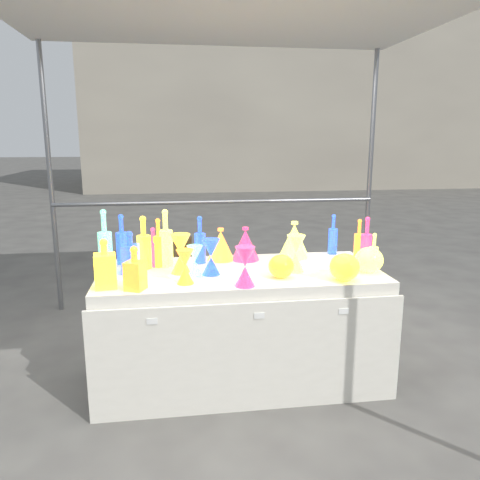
{
  "coord_description": "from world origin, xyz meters",
  "views": [
    {
      "loc": [
        -0.41,
        -2.89,
        1.59
      ],
      "look_at": [
        0.0,
        0.0,
        0.95
      ],
      "focal_mm": 35.0,
      "sensor_mm": 36.0,
      "label": 1
    }
  ],
  "objects": [
    {
      "name": "ground",
      "position": [
        0.0,
        0.0,
        0.0
      ],
      "size": [
        80.0,
        80.0,
        0.0
      ],
      "primitive_type": "plane",
      "color": "slate",
      "rests_on": "ground"
    },
    {
      "name": "display_table",
      "position": [
        0.0,
        -0.01,
        0.37
      ],
      "size": [
        1.84,
        0.83,
        0.75
      ],
      "color": "white",
      "rests_on": "ground"
    },
    {
      "name": "background_building",
      "position": [
        4.0,
        14.0,
        3.0
      ],
      "size": [
        14.0,
        6.0,
        6.0
      ],
      "primitive_type": "cube",
      "color": "#B1A893",
      "rests_on": "ground"
    },
    {
      "name": "cardboard_box_closed",
      "position": [
        -0.5,
        2.72,
        0.19
      ],
      "size": [
        0.59,
        0.47,
        0.39
      ],
      "primitive_type": "cube",
      "rotation": [
        0.0,
        0.0,
        -0.16
      ],
      "color": "olive",
      "rests_on": "ground"
    },
    {
      "name": "cardboard_box_flat",
      "position": [
        0.09,
        2.72,
        0.03
      ],
      "size": [
        0.78,
        0.67,
        0.06
      ],
      "primitive_type": "cube",
      "rotation": [
        0.0,
        0.0,
        0.35
      ],
      "color": "olive",
      "rests_on": "ground"
    },
    {
      "name": "bottle_1",
      "position": [
        -0.77,
        0.27,
        0.92
      ],
      "size": [
        0.11,
        0.11,
        0.34
      ],
      "primitive_type": null,
      "rotation": [
        0.0,
        0.0,
        -0.44
      ],
      "color": "#198D54",
      "rests_on": "display_table"
    },
    {
      "name": "bottle_2",
      "position": [
        -0.52,
        0.16,
        0.91
      ],
      "size": [
        0.08,
        0.08,
        0.33
      ],
      "primitive_type": null,
      "rotation": [
        0.0,
        0.0,
        0.17
      ],
      "color": "gold",
      "rests_on": "display_table"
    },
    {
      "name": "bottle_3",
      "position": [
        -0.55,
        0.17,
        0.88
      ],
      "size": [
        0.09,
        0.09,
        0.26
      ],
      "primitive_type": null,
      "rotation": [
        0.0,
        0.0,
        -0.32
      ],
      "color": "#1B41A2",
      "rests_on": "display_table"
    },
    {
      "name": "bottle_4",
      "position": [
        -0.47,
        0.17,
        0.94
      ],
      "size": [
        0.12,
        0.12,
        0.38
      ],
      "primitive_type": null,
      "rotation": [
        0.0,
        0.0,
        -0.37
      ],
      "color": "#14657F",
      "rests_on": "display_table"
    },
    {
      "name": "bottle_5",
      "position": [
        -0.85,
        0.08,
        0.95
      ],
      "size": [
        0.09,
        0.09,
        0.41
      ],
      "primitive_type": null,
      "rotation": [
        0.0,
        0.0,
        0.05
      ],
      "color": "#C22668",
      "rests_on": "display_table"
    },
    {
      "name": "bottle_6",
      "position": [
        -0.61,
        0.13,
        0.92
      ],
      "size": [
        0.11,
        0.11,
        0.35
      ],
      "primitive_type": null,
      "rotation": [
        0.0,
        0.0,
        0.27
      ],
      "color": "#E84015",
      "rests_on": "display_table"
    },
    {
      "name": "bottle_7",
      "position": [
        -0.24,
        0.22,
        0.91
      ],
      "size": [
        0.09,
        0.09,
        0.33
      ],
      "primitive_type": null,
      "rotation": [
        0.0,
        0.0,
        0.14
      ],
      "color": "#198D54",
      "rests_on": "display_table"
    },
    {
      "name": "decanter_0",
      "position": [
        -0.81,
        -0.25,
        0.89
      ],
      "size": [
        0.14,
        0.14,
        0.29
      ],
      "primitive_type": null,
      "rotation": [
        0.0,
        0.0,
        0.14
      ],
      "color": "#E84015",
      "rests_on": "display_table"
    },
    {
      "name": "decanter_1",
      "position": [
        -0.64,
        -0.31,
        0.88
      ],
      "size": [
        0.13,
        0.13,
        0.25
      ],
      "primitive_type": null,
      "rotation": [
        0.0,
        0.0,
        -0.42
      ],
      "color": "gold",
      "rests_on": "display_table"
    },
    {
      "name": "decanter_2",
      "position": [
        -0.69,
        0.05,
        0.88
      ],
      "size": [
        0.11,
        0.11,
        0.27
      ],
      "primitive_type": null,
      "rotation": [
        0.0,
        0.0,
        -0.0
      ],
      "color": "#198D54",
      "rests_on": "display_table"
    },
    {
      "name": "hourglass_0",
      "position": [
        -0.36,
        -0.24,
        0.85
      ],
      "size": [
        0.12,
        0.12,
        0.2
      ],
      "primitive_type": null,
      "rotation": [
        0.0,
        0.0,
        -0.19
      ],
      "color": "gold",
      "rests_on": "display_table"
    },
    {
      "name": "hourglass_1",
      "position": [
        -0.02,
        -0.34,
        0.87
      ],
      "size": [
        0.14,
        0.14,
        0.23
      ],
      "primitive_type": null,
      "rotation": [
        0.0,
        0.0,
        -0.24
      ],
      "color": "#1B41A2",
      "rests_on": "display_table"
    },
    {
      "name": "hourglass_2",
      "position": [
        0.35,
        -0.07,
        0.87
      ],
      "size": [
        0.15,
        0.15,
        0.24
      ],
      "primitive_type": null,
      "rotation": [
        0.0,
        0.0,
        0.27
      ],
      "color": "#14657F",
      "rests_on": "display_table"
    },
    {
      "name": "hourglass_3",
      "position": [
        -0.29,
        -0.11,
        0.85
      ],
      "size": [
        0.13,
        0.13,
        0.2
      ],
      "primitive_type": null,
      "rotation": [
        0.0,
        0.0,
        -0.35
      ],
      "color": "#C22668",
      "rests_on": "display_table"
    },
    {
      "name": "hourglass_4",
      "position": [
        -0.38,
        -0.01,
        0.88
      ],
      "size": [
        0.15,
        0.15,
        0.25
      ],
      "primitive_type": null,
      "rotation": [
        0.0,
        0.0,
        0.21
      ],
      "color": "#E84015",
      "rests_on": "display_table"
    },
    {
      "name": "hourglass_5",
      "position": [
        -0.19,
        -0.07,
        0.86
      ],
      "size": [
        0.12,
        0.12,
        0.23
      ],
      "primitive_type": null,
      "rotation": [
        0.0,
        0.0,
        0.07
      ],
      "color": "#198D54",
      "rests_on": "display_table"
    },
    {
      "name": "globe_0",
      "position": [
        0.59,
        -0.3,
        0.82
      ],
      "size": [
        0.24,
        0.24,
        0.15
      ],
      "primitive_type": null,
      "rotation": [
        0.0,
        0.0,
        0.43
      ],
      "color": "#E84015",
      "rests_on": "display_table"
    },
    {
      "name": "globe_1",
      "position": [
        0.81,
        -0.16,
        0.82
      ],
      "size": [
        0.22,
        0.22,
        0.14
      ],
      "primitive_type": null,
      "rotation": [
        0.0,
        0.0,
        -0.24
      ],
      "color": "#14657F",
      "rests_on": "display_table"
    },
    {
      "name": "globe_2",
      "position": [
        0.23,
        -0.2,
        0.81
      ],
      "size": [
        0.19,
        0.19,
        0.13
      ],
      "primitive_type": null,
      "rotation": [
        0.0,
        0.0,
        0.21
      ],
      "color": "gold",
      "rests_on": "display_table"
    },
    {
      "name": "globe_3",
      "position": [
        0.63,
        -0.21,
        0.81
      ],
      "size": [
        0.16,
        0.16,
        0.12
      ],
      "primitive_type": null,
      "rotation": [
        0.0,
        0.0,
        -0.1
      ],
      "color": "#1B41A2",
      "rests_on": "display_table"
    },
    {
      "name": "lampshade_0",
      "position": [
        -0.1,
        0.28,
        0.86
      ],
      "size": [
        0.22,
        0.22,
        0.23
      ],
      "primitive_type": null,
      "rotation": [
        0.0,
        0.0,
        0.19
      ],
      "color": "#F1FC35",
      "rests_on": "display_table"
    },
    {
      "name": "lampshade_2",
      "position": [
        0.07,
        0.26,
        0.87
      ],
      "size": [
        0.21,
        0.21,
        0.23
      ],
      "primitive_type": null,
      "rotation": [
        0.0,
        0.0,
        -0.07
      ],
      "color": "#1B41A2",
      "rests_on": "display_table"
    },
    {
      "name": "lampshade_3",
      "position": [
        0.43,
        0.28,
        0.88
      ],
      "size": [
        0.27,
        0.27,
        0.26
      ],
      "primitive_type": null,
      "rotation": [
        0.0,
        0.0,
        0.24
      ],
      "color": "#14657F",
      "rests_on": "display_table"
    },
    {
      "name": "bottle_8",
      "position": [
        0.74,
        0.34,
        0.9
      ],
      "size": [
        0.08,
        0.08,
        0.3
      ],
      "primitive_type": null,
      "rotation": [
        0.0,
        0.0,
        -0.23
      ],
      "color": "#198D54",
      "rests_on": "display_table"
    },
    {
      "name": "bottle_9",
      "position": [
        0.86,
        0.15,
        0.9
      ],
      "size": [
        0.07,
        0.07,
        0.29
      ],
      "primitive_type": null,
      "rotation": [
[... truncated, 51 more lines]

